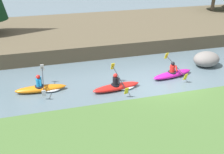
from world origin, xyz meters
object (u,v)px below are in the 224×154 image
object	(u,v)px
kayaker_middle	(118,86)
boulder_midstream	(206,59)
kayaker_trailing	(43,88)
kayaker_lead	(173,73)

from	to	relation	value
kayaker_middle	boulder_midstream	bearing A→B (deg)	6.55
kayaker_trailing	kayaker_lead	bearing A→B (deg)	-0.49
kayaker_trailing	kayaker_middle	bearing A→B (deg)	-11.17
kayaker_lead	kayaker_middle	distance (m)	3.70
kayaker_middle	kayaker_trailing	world-z (taller)	same
kayaker_trailing	boulder_midstream	world-z (taller)	kayaker_trailing
kayaker_lead	boulder_midstream	bearing A→B (deg)	6.06
kayaker_lead	kayaker_middle	size ratio (longest dim) A/B	1.00
kayaker_middle	kayaker_lead	bearing A→B (deg)	3.34
kayaker_lead	kayaker_trailing	bearing A→B (deg)	166.95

